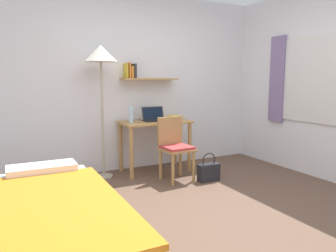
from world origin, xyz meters
name	(u,v)px	position (x,y,z in m)	size (l,w,h in m)	color
ground_plane	(213,214)	(0.00, 0.00, 0.00)	(5.28, 5.28, 0.00)	brown
wall_back	(137,82)	(0.00, 2.02, 1.30)	(4.40, 0.27, 2.60)	white
bed	(55,229)	(-1.52, -0.14, 0.24)	(0.91, 2.07, 0.54)	#B2844C
desk	(155,131)	(0.14, 1.70, 0.60)	(1.01, 0.55, 0.75)	#B2844C
desk_chair	(175,145)	(0.21, 1.20, 0.47)	(0.42, 0.42, 0.84)	#B2844C
standing_lamp	(101,60)	(-0.63, 1.72, 1.61)	(0.44, 0.44, 1.80)	#B2A893
laptop	(154,117)	(0.14, 1.73, 0.80)	(0.34, 0.21, 0.20)	black
water_bottle	(131,114)	(-0.24, 1.67, 0.86)	(0.06, 0.06, 0.24)	silver
book_stack	(175,117)	(0.50, 1.76, 0.77)	(0.18, 0.25, 0.05)	#3384C6
handbag	(209,172)	(0.57, 0.93, 0.13)	(0.29, 0.12, 0.38)	#232328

